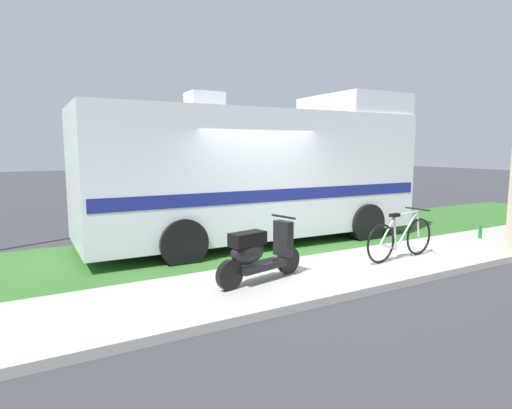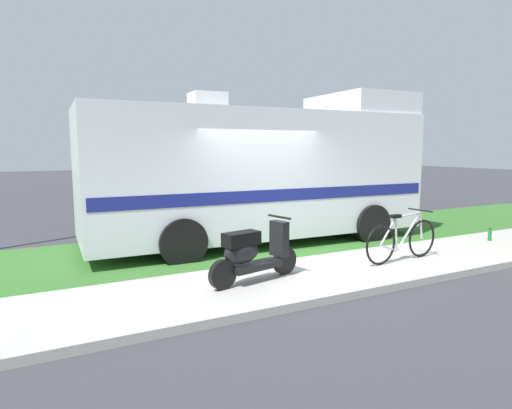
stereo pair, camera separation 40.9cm
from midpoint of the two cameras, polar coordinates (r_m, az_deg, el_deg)
ground_plane at (r=8.14m, az=0.99°, el=-7.85°), size 80.00×80.00×0.00m
sidewalk at (r=7.16m, az=6.03°, el=-9.52°), size 24.00×2.00×0.12m
grass_strip at (r=9.40m, az=-3.77°, el=-5.52°), size 24.00×3.40×0.08m
motorhome_rv at (r=9.68m, az=-1.09°, el=4.39°), size 7.55×2.77×3.43m
scooter at (r=6.54m, az=-1.57°, el=-6.42°), size 1.65×0.62×0.97m
bicycle at (r=8.28m, az=17.28°, el=-4.26°), size 1.80×0.52×0.91m
pickup_truck_near at (r=16.81m, az=8.73°, el=3.40°), size 5.26×2.23×1.87m
bottle_green at (r=10.93m, az=26.65°, el=-3.40°), size 0.08×0.08×0.28m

